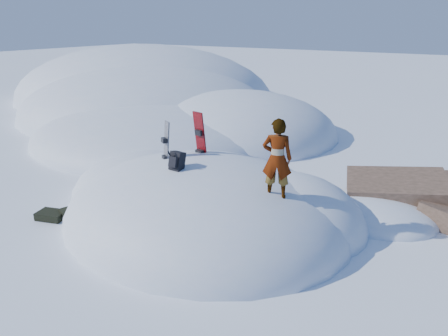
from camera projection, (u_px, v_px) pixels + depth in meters
The scene contains 9 objects.
ground at pixel (204, 221), 10.35m from camera, with size 120.00×120.00×0.00m, color white.
snow_mound at pixel (204, 216), 10.63m from camera, with size 8.00×6.00×3.00m.
snow_ridge at pixel (152, 108), 23.54m from camera, with size 21.50×18.50×6.40m.
rock_outcrop at pixel (396, 211), 10.84m from camera, with size 4.68×4.41×1.68m.
snowboard_red at pixel (201, 145), 10.72m from camera, with size 0.36×0.30×1.69m.
snowboard_dark at pixel (166, 151), 10.29m from camera, with size 0.31×0.28×1.44m.
backpack at pixel (177, 161), 9.43m from camera, with size 0.31×0.36×0.49m.
gear_pile at pixel (54, 215), 10.43m from camera, with size 0.88×0.68×0.23m.
person at pixel (277, 159), 8.51m from camera, with size 0.59×0.39×1.61m, color slate.
Camera 1 is at (5.49, -7.64, 4.52)m, focal length 35.00 mm.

